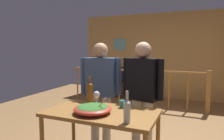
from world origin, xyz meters
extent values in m
plane|color=olive|center=(0.00, 0.00, 0.00)|extent=(8.29, 8.29, 0.00)
cube|color=tan|center=(0.00, 3.19, 1.29)|extent=(5.44, 0.10, 2.57)
cube|color=#6BACAF|center=(-1.56, 3.13, 1.64)|extent=(0.41, 0.03, 0.37)
cylinder|color=#9E6B33|center=(-2.47, 2.00, 0.46)|extent=(0.04, 0.04, 0.91)
cylinder|color=#9E6B33|center=(-2.03, 2.00, 0.46)|extent=(0.04, 0.04, 0.91)
cylinder|color=#9E6B33|center=(-1.58, 2.00, 0.46)|extent=(0.04, 0.04, 0.91)
cylinder|color=#9E6B33|center=(-1.14, 2.00, 0.46)|extent=(0.04, 0.04, 0.91)
cylinder|color=#9E6B33|center=(-0.70, 2.00, 0.46)|extent=(0.04, 0.04, 0.91)
cylinder|color=#9E6B33|center=(-0.26, 2.00, 0.46)|extent=(0.04, 0.04, 0.91)
cylinder|color=#9E6B33|center=(0.19, 2.00, 0.46)|extent=(0.04, 0.04, 0.91)
cylinder|color=#9E6B33|center=(0.63, 2.00, 0.46)|extent=(0.04, 0.04, 0.91)
cylinder|color=#9E6B33|center=(1.07, 2.00, 0.46)|extent=(0.04, 0.04, 0.91)
cube|color=#9E6B33|center=(-0.70, 2.00, 0.94)|extent=(3.62, 0.07, 0.05)
cube|color=#9E6B33|center=(1.07, 2.00, 0.51)|extent=(0.10, 0.10, 1.01)
cube|color=#38281E|center=(-1.26, 2.84, 0.24)|extent=(0.90, 0.40, 0.47)
cube|color=black|center=(-1.26, 2.84, 0.48)|extent=(0.20, 0.12, 0.02)
cylinder|color=black|center=(-1.26, 2.84, 0.53)|extent=(0.03, 0.03, 0.08)
cube|color=black|center=(-1.26, 2.81, 0.76)|extent=(0.64, 0.06, 0.37)
cube|color=black|center=(-1.26, 2.78, 0.76)|extent=(0.59, 0.01, 0.33)
cube|color=#9E6B33|center=(-0.18, -1.11, 0.77)|extent=(1.29, 0.73, 0.04)
cylinder|color=#9E6B33|center=(-0.78, -0.79, 0.37)|extent=(0.05, 0.05, 0.75)
ellipsoid|color=#CC3D2D|center=(-0.24, -1.22, 0.84)|extent=(0.43, 0.43, 0.09)
ellipsoid|color=#38702D|center=(-0.24, -1.22, 0.86)|extent=(0.35, 0.35, 0.04)
cylinder|color=silver|center=(-0.15, -1.22, 0.88)|extent=(0.16, 0.01, 0.22)
cylinder|color=silver|center=(-0.35, -0.89, 0.79)|extent=(0.08, 0.08, 0.01)
cylinder|color=silver|center=(-0.35, -0.89, 0.84)|extent=(0.01, 0.01, 0.09)
ellipsoid|color=silver|center=(-0.35, -0.89, 0.92)|extent=(0.09, 0.09, 0.09)
cylinder|color=silver|center=(0.22, -1.36, 0.89)|extent=(0.07, 0.07, 0.20)
cone|color=silver|center=(0.22, -1.36, 1.01)|extent=(0.07, 0.07, 0.03)
cylinder|color=silver|center=(0.22, -1.36, 1.07)|extent=(0.03, 0.03, 0.09)
cylinder|color=brown|center=(-0.48, -0.84, 0.91)|extent=(0.08, 0.08, 0.25)
cone|color=brown|center=(-0.48, -0.84, 1.06)|extent=(0.08, 0.08, 0.04)
cylinder|color=brown|center=(-0.48, -0.84, 1.11)|extent=(0.03, 0.03, 0.07)
cylinder|color=teal|center=(0.00, -0.88, 0.83)|extent=(0.07, 0.07, 0.09)
torus|color=teal|center=(0.04, -0.88, 0.84)|extent=(0.05, 0.01, 0.05)
cylinder|color=beige|center=(-0.41, -0.45, 0.40)|extent=(0.13, 0.13, 0.81)
cylinder|color=beige|center=(-0.58, -0.49, 0.40)|extent=(0.13, 0.13, 0.81)
cube|color=#3D5684|center=(-0.50, -0.47, 1.09)|extent=(0.46, 0.31, 0.57)
cylinder|color=#3D5684|center=(-0.24, -0.41, 1.11)|extent=(0.09, 0.09, 0.54)
cylinder|color=#3D5684|center=(-0.75, -0.53, 1.11)|extent=(0.09, 0.09, 0.54)
sphere|color=tan|center=(-0.50, -0.47, 1.49)|extent=(0.22, 0.22, 0.22)
cylinder|color=beige|center=(0.23, -0.49, 0.40)|extent=(0.13, 0.13, 0.81)
cylinder|color=beige|center=(0.06, -0.45, 0.40)|extent=(0.13, 0.13, 0.81)
cube|color=black|center=(0.14, -0.47, 1.10)|extent=(0.45, 0.31, 0.57)
cylinder|color=black|center=(0.40, -0.53, 1.11)|extent=(0.09, 0.09, 0.54)
cylinder|color=black|center=(-0.11, -0.41, 1.11)|extent=(0.09, 0.09, 0.54)
sphere|color=#D8A884|center=(0.14, -0.47, 1.49)|extent=(0.22, 0.22, 0.22)
camera|label=1|loc=(0.86, -3.24, 1.52)|focal=33.42mm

